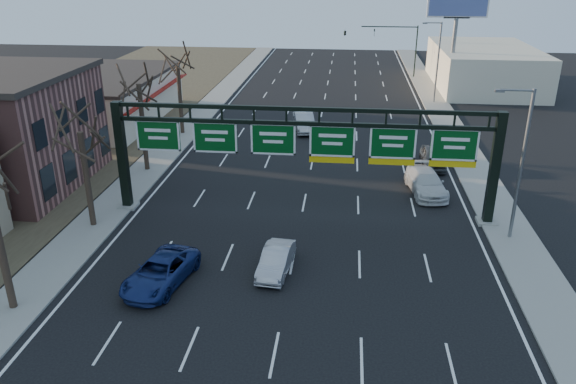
# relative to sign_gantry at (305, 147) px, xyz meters

# --- Properties ---
(ground) EXTENTS (160.00, 160.00, 0.00)m
(ground) POSITION_rel_sign_gantry_xyz_m (-0.16, -8.00, -4.63)
(ground) COLOR black
(ground) RESTS_ON ground
(sidewalk_left) EXTENTS (3.00, 120.00, 0.12)m
(sidewalk_left) POSITION_rel_sign_gantry_xyz_m (-12.96, 12.00, -4.57)
(sidewalk_left) COLOR gray
(sidewalk_left) RESTS_ON ground
(sidewalk_right) EXTENTS (3.00, 120.00, 0.12)m
(sidewalk_right) POSITION_rel_sign_gantry_xyz_m (12.64, 12.00, -4.57)
(sidewalk_right) COLOR gray
(sidewalk_right) RESTS_ON ground
(dirt_strip_left) EXTENTS (21.00, 120.00, 0.06)m
(dirt_strip_left) POSITION_rel_sign_gantry_xyz_m (-25.16, 12.00, -4.60)
(dirt_strip_left) COLOR #473D2B
(dirt_strip_left) RESTS_ON ground
(lane_markings) EXTENTS (21.60, 120.00, 0.01)m
(lane_markings) POSITION_rel_sign_gantry_xyz_m (-0.16, 12.00, -4.62)
(lane_markings) COLOR white
(lane_markings) RESTS_ON ground
(sign_gantry) EXTENTS (24.60, 1.20, 7.20)m
(sign_gantry) POSITION_rel_sign_gantry_xyz_m (0.00, 0.00, 0.00)
(sign_gantry) COLOR black
(sign_gantry) RESTS_ON ground
(brick_block) EXTENTS (10.40, 12.40, 8.30)m
(brick_block) POSITION_rel_sign_gantry_xyz_m (-21.66, 3.00, -0.47)
(brick_block) COLOR brown
(brick_block) RESTS_ON ground
(cream_strip) EXTENTS (10.90, 18.40, 4.70)m
(cream_strip) POSITION_rel_sign_gantry_xyz_m (-21.64, 21.00, -2.27)
(cream_strip) COLOR beige
(cream_strip) RESTS_ON ground
(building_right_distant) EXTENTS (12.00, 20.00, 5.00)m
(building_right_distant) POSITION_rel_sign_gantry_xyz_m (19.84, 42.00, -2.13)
(building_right_distant) COLOR beige
(building_right_distant) RESTS_ON ground
(tree_gantry) EXTENTS (3.60, 3.60, 8.48)m
(tree_gantry) POSITION_rel_sign_gantry_xyz_m (-12.96, -3.00, 2.48)
(tree_gantry) COLOR black
(tree_gantry) RESTS_ON sidewalk_left
(tree_mid) EXTENTS (3.60, 3.60, 9.24)m
(tree_mid) POSITION_rel_sign_gantry_xyz_m (-12.96, 7.00, 3.23)
(tree_mid) COLOR black
(tree_mid) RESTS_ON sidewalk_left
(tree_far) EXTENTS (3.60, 3.60, 8.86)m
(tree_far) POSITION_rel_sign_gantry_xyz_m (-12.96, 17.00, 2.86)
(tree_far) COLOR black
(tree_far) RESTS_ON sidewalk_left
(streetlight_near) EXTENTS (2.15, 0.22, 9.00)m
(streetlight_near) POSITION_rel_sign_gantry_xyz_m (12.31, -2.00, 0.45)
(streetlight_near) COLOR slate
(streetlight_near) RESTS_ON sidewalk_right
(streetlight_far) EXTENTS (2.15, 0.22, 9.00)m
(streetlight_far) POSITION_rel_sign_gantry_xyz_m (12.31, 32.00, 0.45)
(streetlight_far) COLOR slate
(streetlight_far) RESTS_ON sidewalk_right
(billboard_right) EXTENTS (7.00, 0.50, 12.00)m
(billboard_right) POSITION_rel_sign_gantry_xyz_m (14.84, 36.98, 4.43)
(billboard_right) COLOR slate
(billboard_right) RESTS_ON ground
(traffic_signal_mast) EXTENTS (10.16, 0.54, 7.00)m
(traffic_signal_mast) POSITION_rel_sign_gantry_xyz_m (5.53, 47.00, 0.87)
(traffic_signal_mast) COLOR black
(traffic_signal_mast) RESTS_ON ground
(car_blue_suv) EXTENTS (3.35, 5.51, 1.43)m
(car_blue_suv) POSITION_rel_sign_gantry_xyz_m (-6.62, -9.13, -3.91)
(car_blue_suv) COLOR navy
(car_blue_suv) RESTS_ON ground
(car_silver_sedan) EXTENTS (1.79, 4.14, 1.33)m
(car_silver_sedan) POSITION_rel_sign_gantry_xyz_m (-0.93, -7.25, -3.97)
(car_silver_sedan) COLOR #A9A9AE
(car_silver_sedan) RESTS_ON ground
(car_white_wagon) EXTENTS (2.94, 5.69, 1.58)m
(car_white_wagon) POSITION_rel_sign_gantry_xyz_m (8.26, 4.65, -3.84)
(car_white_wagon) COLOR silver
(car_white_wagon) RESTS_ON ground
(car_grey_far) EXTENTS (1.86, 4.55, 1.55)m
(car_grey_far) POSITION_rel_sign_gantry_xyz_m (9.47, 10.24, -3.86)
(car_grey_far) COLOR #434648
(car_grey_far) RESTS_ON ground
(car_silver_distant) EXTENTS (2.69, 5.29, 1.66)m
(car_silver_distant) POSITION_rel_sign_gantry_xyz_m (-1.54, 19.24, -3.80)
(car_silver_distant) COLOR #A2A2A7
(car_silver_distant) RESTS_ON ground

